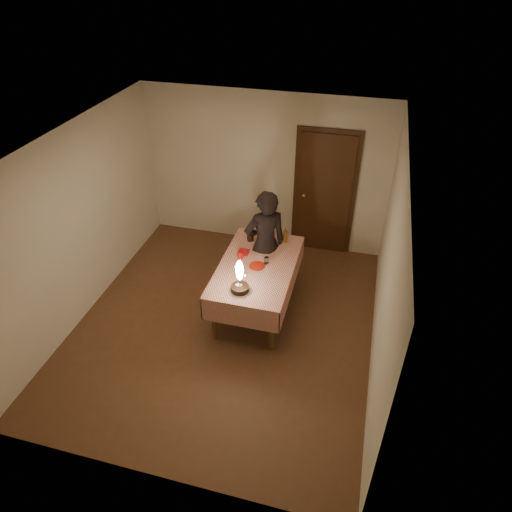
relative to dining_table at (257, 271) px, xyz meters
The scene contains 11 objects.
ground 0.88m from the dining_table, 126.19° to the right, with size 4.00×4.50×0.01m, color brown.
room_shell 1.11m from the dining_table, 128.17° to the right, with size 4.04×4.54×2.62m.
dining_table is the anchor object (origin of this frame).
birthday_cake 0.64m from the dining_table, 96.67° to the right, with size 0.29×0.29×0.47m.
red_plate 0.11m from the dining_table, 71.57° to the right, with size 0.22×0.22×0.01m, color #B71D0C.
red_cup 0.32m from the dining_table, 158.71° to the left, with size 0.08×0.08×0.10m, color #B4100C.
clear_cup 0.20m from the dining_table, 35.91° to the left, with size 0.07×0.07×0.09m, color silver.
napkin_stack 0.37m from the dining_table, 136.91° to the left, with size 0.15×0.15×0.02m, color red.
cola_bottle 0.67m from the dining_table, 113.48° to the left, with size 0.10×0.10×0.32m.
amber_bottle_right 0.73m from the dining_table, 68.41° to the left, with size 0.06×0.06×0.25m.
photographer 0.46m from the dining_table, 88.60° to the left, with size 0.73×0.67×1.68m.
Camera 1 is at (1.59, -4.37, 4.47)m, focal length 32.00 mm.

